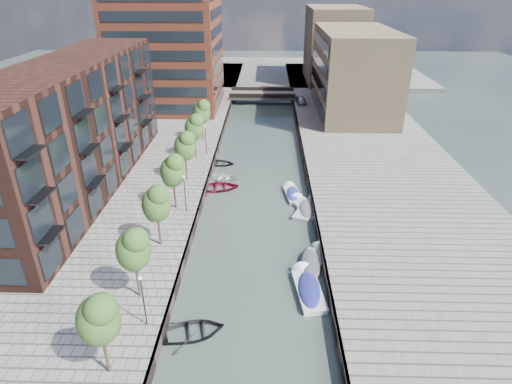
{
  "coord_description": "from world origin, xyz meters",
  "views": [
    {
      "loc": [
        1.03,
        -14.32,
        22.66
      ],
      "look_at": [
        0.0,
        23.8,
        3.5
      ],
      "focal_mm": 30.0,
      "sensor_mm": 36.0,
      "label": 1
    }
  ],
  "objects_px": {
    "tree_2": "(156,202)",
    "motorboat_4": "(308,209)",
    "motorboat_0": "(307,288)",
    "motorboat_1": "(312,262)",
    "tree_1": "(133,248)",
    "tree_5": "(194,127)",
    "car": "(301,100)",
    "tree_3": "(172,170)",
    "bridge": "(262,95)",
    "sloop_2": "(218,189)",
    "sloop_0": "(193,334)",
    "sloop_3": "(222,179)",
    "tree_4": "(185,145)",
    "sloop_4": "(219,165)",
    "motorboat_2": "(304,207)",
    "motorboat_3": "(292,194)",
    "tree_0": "(98,317)",
    "tree_6": "(202,111)"
  },
  "relations": [
    {
      "from": "tree_2",
      "to": "motorboat_4",
      "type": "height_order",
      "value": "tree_2"
    },
    {
      "from": "motorboat_3",
      "to": "sloop_3",
      "type": "bearing_deg",
      "value": 154.01
    },
    {
      "from": "tree_1",
      "to": "motorboat_0",
      "type": "height_order",
      "value": "tree_1"
    },
    {
      "from": "tree_4",
      "to": "motorboat_2",
      "type": "height_order",
      "value": "tree_4"
    },
    {
      "from": "sloop_2",
      "to": "motorboat_1",
      "type": "bearing_deg",
      "value": -154.26
    },
    {
      "from": "motorboat_2",
      "to": "motorboat_3",
      "type": "xyz_separation_m",
      "value": [
        -1.13,
        3.04,
        0.09
      ]
    },
    {
      "from": "tree_3",
      "to": "sloop_3",
      "type": "height_order",
      "value": "tree_3"
    },
    {
      "from": "tree_3",
      "to": "sloop_0",
      "type": "bearing_deg",
      "value": -75.24
    },
    {
      "from": "tree_5",
      "to": "motorboat_0",
      "type": "distance_m",
      "value": 29.32
    },
    {
      "from": "tree_2",
      "to": "motorboat_4",
      "type": "relative_size",
      "value": 1.13
    },
    {
      "from": "tree_6",
      "to": "motorboat_4",
      "type": "xyz_separation_m",
      "value": [
        14.09,
        -19.53,
        -5.11
      ]
    },
    {
      "from": "tree_3",
      "to": "sloop_0",
      "type": "xyz_separation_m",
      "value": [
        4.45,
        -16.88,
        -5.31
      ]
    },
    {
      "from": "tree_5",
      "to": "car",
      "type": "height_order",
      "value": "tree_5"
    },
    {
      "from": "tree_3",
      "to": "sloop_2",
      "type": "bearing_deg",
      "value": 59.2
    },
    {
      "from": "sloop_4",
      "to": "motorboat_1",
      "type": "height_order",
      "value": "motorboat_1"
    },
    {
      "from": "tree_2",
      "to": "tree_3",
      "type": "distance_m",
      "value": 7.0
    },
    {
      "from": "tree_4",
      "to": "motorboat_0",
      "type": "height_order",
      "value": "tree_4"
    },
    {
      "from": "tree_1",
      "to": "tree_5",
      "type": "xyz_separation_m",
      "value": [
        0.0,
        28.0,
        0.0
      ]
    },
    {
      "from": "bridge",
      "to": "tree_5",
      "type": "relative_size",
      "value": 2.18
    },
    {
      "from": "tree_1",
      "to": "motorboat_4",
      "type": "distance_m",
      "value": 21.54
    },
    {
      "from": "sloop_2",
      "to": "motorboat_4",
      "type": "height_order",
      "value": "motorboat_4"
    },
    {
      "from": "sloop_0",
      "to": "sloop_3",
      "type": "relative_size",
      "value": 1.12
    },
    {
      "from": "motorboat_0",
      "to": "motorboat_1",
      "type": "bearing_deg",
      "value": 78.71
    },
    {
      "from": "tree_1",
      "to": "motorboat_1",
      "type": "bearing_deg",
      "value": 22.44
    },
    {
      "from": "tree_1",
      "to": "sloop_2",
      "type": "bearing_deg",
      "value": 79.45
    },
    {
      "from": "tree_3",
      "to": "motorboat_1",
      "type": "height_order",
      "value": "tree_3"
    },
    {
      "from": "tree_4",
      "to": "motorboat_1",
      "type": "bearing_deg",
      "value": -48.38
    },
    {
      "from": "sloop_4",
      "to": "car",
      "type": "xyz_separation_m",
      "value": [
        12.9,
        28.1,
        1.72
      ]
    },
    {
      "from": "motorboat_1",
      "to": "tree_2",
      "type": "bearing_deg",
      "value": 174.3
    },
    {
      "from": "tree_1",
      "to": "tree_2",
      "type": "bearing_deg",
      "value": 90.0
    },
    {
      "from": "tree_0",
      "to": "sloop_4",
      "type": "xyz_separation_m",
      "value": [
        3.1,
        34.94,
        -5.31
      ]
    },
    {
      "from": "sloop_3",
      "to": "sloop_0",
      "type": "bearing_deg",
      "value": -163.04
    },
    {
      "from": "tree_4",
      "to": "sloop_3",
      "type": "bearing_deg",
      "value": 30.33
    },
    {
      "from": "tree_1",
      "to": "car",
      "type": "bearing_deg",
      "value": 74.07
    },
    {
      "from": "motorboat_1",
      "to": "tree_3",
      "type": "bearing_deg",
      "value": 148.5
    },
    {
      "from": "tree_2",
      "to": "motorboat_1",
      "type": "relative_size",
      "value": 1.08
    },
    {
      "from": "bridge",
      "to": "sloop_3",
      "type": "relative_size",
      "value": 3.15
    },
    {
      "from": "sloop_2",
      "to": "car",
      "type": "distance_m",
      "value": 37.75
    },
    {
      "from": "tree_4",
      "to": "sloop_4",
      "type": "relative_size",
      "value": 1.41
    },
    {
      "from": "tree_0",
      "to": "sloop_0",
      "type": "bearing_deg",
      "value": 42.77
    },
    {
      "from": "sloop_3",
      "to": "motorboat_2",
      "type": "relative_size",
      "value": 0.79
    },
    {
      "from": "tree_2",
      "to": "motorboat_0",
      "type": "bearing_deg",
      "value": -20.34
    },
    {
      "from": "sloop_2",
      "to": "sloop_4",
      "type": "xyz_separation_m",
      "value": [
        -0.69,
        7.58,
        0.0
      ]
    },
    {
      "from": "tree_5",
      "to": "motorboat_2",
      "type": "distance_m",
      "value": 18.89
    },
    {
      "from": "tree_1",
      "to": "sloop_0",
      "type": "relative_size",
      "value": 1.28
    },
    {
      "from": "motorboat_4",
      "to": "sloop_4",
      "type": "bearing_deg",
      "value": 131.39
    },
    {
      "from": "tree_3",
      "to": "sloop_2",
      "type": "xyz_separation_m",
      "value": [
        3.79,
        6.36,
        -5.31
      ]
    },
    {
      "from": "sloop_3",
      "to": "motorboat_1",
      "type": "bearing_deg",
      "value": -135.34
    },
    {
      "from": "tree_0",
      "to": "sloop_0",
      "type": "distance_m",
      "value": 8.06
    },
    {
      "from": "motorboat_1",
      "to": "sloop_0",
      "type": "bearing_deg",
      "value": -137.19
    }
  ]
}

